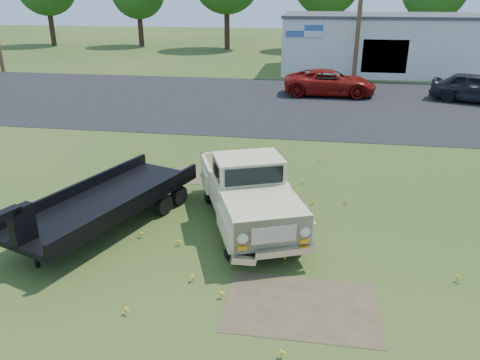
% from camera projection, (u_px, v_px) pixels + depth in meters
% --- Properties ---
extents(ground, '(140.00, 140.00, 0.00)m').
position_uv_depth(ground, '(248.00, 229.00, 12.11)').
color(ground, '#294817').
rests_on(ground, ground).
extents(asphalt_lot, '(90.00, 14.00, 0.02)m').
position_uv_depth(asphalt_lot, '(287.00, 102.00, 25.83)').
color(asphalt_lot, black).
rests_on(asphalt_lot, ground).
extents(dirt_patch_a, '(3.00, 2.00, 0.01)m').
position_uv_depth(dirt_patch_a, '(302.00, 306.00, 9.14)').
color(dirt_patch_a, '#4E3D29').
rests_on(dirt_patch_a, ground).
extents(dirt_patch_b, '(2.20, 1.60, 0.01)m').
position_uv_depth(dirt_patch_b, '(204.00, 176.00, 15.61)').
color(dirt_patch_b, '#4E3D29').
rests_on(dirt_patch_b, ground).
extents(commercial_building, '(14.20, 8.20, 4.15)m').
position_uv_depth(commercial_building, '(379.00, 43.00, 35.12)').
color(commercial_building, '#BCBBB7').
rests_on(commercial_building, ground).
extents(utility_pole_mid, '(1.60, 0.30, 9.00)m').
position_uv_depth(utility_pole_mid, '(360.00, 10.00, 29.91)').
color(utility_pole_mid, '#453320').
rests_on(utility_pole_mid, ground).
extents(vintage_pickup_truck, '(3.75, 5.53, 1.87)m').
position_uv_depth(vintage_pickup_truck, '(248.00, 190.00, 12.10)').
color(vintage_pickup_truck, '#C1B681').
rests_on(vintage_pickup_truck, ground).
extents(flatbed_trailer, '(3.83, 6.24, 1.61)m').
position_uv_depth(flatbed_trailer, '(106.00, 198.00, 11.98)').
color(flatbed_trailer, black).
rests_on(flatbed_trailer, ground).
extents(red_pickup, '(5.33, 2.51, 1.47)m').
position_uv_depth(red_pickup, '(330.00, 83.00, 27.31)').
color(red_pickup, maroon).
rests_on(red_pickup, ground).
extents(dark_sedan, '(5.02, 3.44, 1.59)m').
position_uv_depth(dark_sedan, '(476.00, 88.00, 25.54)').
color(dark_sedan, black).
rests_on(dark_sedan, ground).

